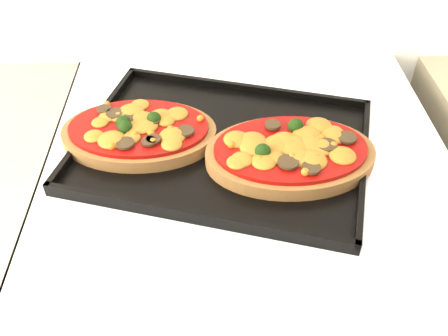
{
  "coord_description": "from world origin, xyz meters",
  "views": [
    {
      "loc": [
        -0.1,
        1.16,
        1.38
      ],
      "look_at": [
        -0.08,
        1.67,
        0.92
      ],
      "focal_mm": 40.0,
      "sensor_mm": 36.0,
      "label": 1
    }
  ],
  "objects_px": {
    "stove": "(242,325)",
    "pizza_right": "(290,152)",
    "pizza_left": "(139,131)",
    "baking_tray": "(223,144)"
  },
  "relations": [
    {
      "from": "stove",
      "to": "pizza_right",
      "type": "distance_m",
      "value": 0.48
    },
    {
      "from": "stove",
      "to": "pizza_right",
      "type": "xyz_separation_m",
      "value": [
        0.05,
        -0.02,
        0.48
      ]
    },
    {
      "from": "pizza_left",
      "to": "pizza_right",
      "type": "height_order",
      "value": "pizza_right"
    },
    {
      "from": "pizza_right",
      "to": "baking_tray",
      "type": "bearing_deg",
      "value": 156.93
    },
    {
      "from": "baking_tray",
      "to": "pizza_left",
      "type": "distance_m",
      "value": 0.12
    },
    {
      "from": "stove",
      "to": "baking_tray",
      "type": "xyz_separation_m",
      "value": [
        -0.04,
        0.02,
        0.47
      ]
    },
    {
      "from": "stove",
      "to": "pizza_left",
      "type": "bearing_deg",
      "value": 166.5
    },
    {
      "from": "stove",
      "to": "pizza_left",
      "type": "relative_size",
      "value": 4.05
    },
    {
      "from": "stove",
      "to": "pizza_left",
      "type": "xyz_separation_m",
      "value": [
        -0.16,
        0.04,
        0.48
      ]
    },
    {
      "from": "pizza_right",
      "to": "stove",
      "type": "bearing_deg",
      "value": 161.94
    }
  ]
}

